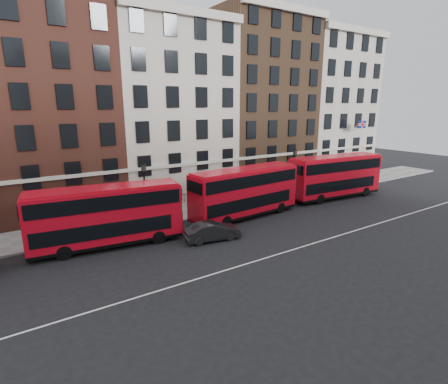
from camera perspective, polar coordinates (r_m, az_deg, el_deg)
ground at (r=27.01m, az=7.60°, el=-8.09°), size 120.00×120.00×0.00m
pavement at (r=35.09m, az=-3.68°, el=-2.60°), size 80.00×5.00×0.15m
kerb at (r=33.04m, az=-1.52°, el=-3.63°), size 80.00×0.30×0.16m
road_centre_line at (r=25.67m, az=10.56°, el=-9.43°), size 70.00×0.12×0.01m
building_terrace at (r=40.07m, az=-9.74°, el=14.05°), size 64.00×11.95×22.00m
bus_b at (r=26.60m, az=-18.69°, el=-3.59°), size 10.91×3.94×4.49m
bus_c at (r=31.85m, az=3.42°, el=0.11°), size 11.07×3.38×4.58m
bus_d at (r=40.35m, az=17.68°, el=2.57°), size 11.44×3.70×4.73m
car_front at (r=26.90m, az=-1.92°, el=-6.42°), size 4.56×2.25×1.44m
lamp_post_left at (r=30.44m, az=-12.80°, el=0.33°), size 0.44×0.44×5.33m
lamp_post_right at (r=39.98m, az=11.39°, el=3.65°), size 0.44×0.44×5.33m
traffic_light at (r=50.85m, az=24.06°, el=4.18°), size 0.25×0.45×3.27m
iron_railings at (r=36.79m, az=-5.40°, el=-0.91°), size 6.60×0.06×1.00m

